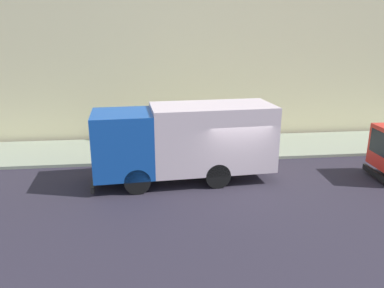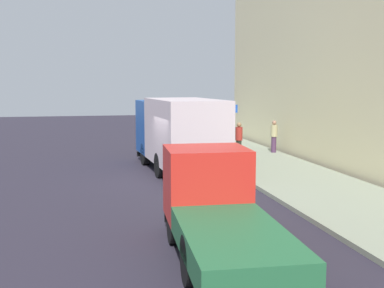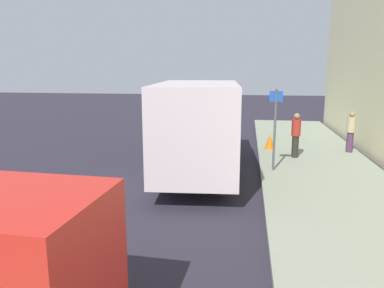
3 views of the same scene
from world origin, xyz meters
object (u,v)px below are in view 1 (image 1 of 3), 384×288
object	(u,v)px
pedestrian_standing	(132,135)
large_utility_truck	(185,139)
pedestrian_walking	(111,125)
street_sign_post	(174,125)
traffic_cone_orange	(102,153)

from	to	relation	value
pedestrian_standing	large_utility_truck	bearing A→B (deg)	103.84
pedestrian_walking	street_sign_post	distance (m)	4.78
pedestrian_walking	traffic_cone_orange	world-z (taller)	pedestrian_walking
large_utility_truck	pedestrian_walking	size ratio (longest dim) A/B	4.41
large_utility_truck	pedestrian_standing	xyz separation A→B (m)	(3.52, 2.30, -0.70)
pedestrian_walking	traffic_cone_orange	distance (m)	3.33
large_utility_truck	traffic_cone_orange	bearing A→B (deg)	50.87
pedestrian_walking	street_sign_post	bearing A→B (deg)	-64.76
large_utility_truck	pedestrian_walking	bearing A→B (deg)	27.24
street_sign_post	traffic_cone_orange	bearing A→B (deg)	88.82
traffic_cone_orange	street_sign_post	world-z (taller)	street_sign_post
street_sign_post	pedestrian_walking	bearing A→B (deg)	44.85
traffic_cone_orange	street_sign_post	xyz separation A→B (m)	(-0.07, -3.48, 1.32)
pedestrian_standing	pedestrian_walking	bearing A→B (deg)	-81.08
pedestrian_standing	traffic_cone_orange	size ratio (longest dim) A/B	2.73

